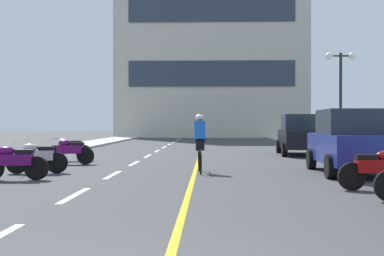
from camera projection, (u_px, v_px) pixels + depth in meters
The scene contains 25 objects.
ground_plane at pixel (196, 152), 25.01m from camera, with size 140.00×140.00×0.00m, color #38383A.
curb_left at pixel (68, 148), 28.25m from camera, with size 2.40×72.00×0.12m, color #A8A8A3.
curb_right at pixel (329, 148), 27.76m from camera, with size 2.40×72.00×0.12m, color #A8A8A3.
lane_dash_1 at pixel (75, 195), 10.08m from camera, with size 0.14×2.20×0.01m, color silver.
lane_dash_2 at pixel (113, 175), 14.08m from camera, with size 0.14×2.20×0.01m, color silver.
lane_dash_3 at pixel (134, 163), 18.08m from camera, with size 0.14×2.20×0.01m, color silver.
lane_dash_4 at pixel (148, 156), 22.08m from camera, with size 0.14×2.20×0.01m, color silver.
lane_dash_5 at pixel (157, 151), 26.07m from camera, with size 0.14×2.20×0.01m, color silver.
lane_dash_6 at pixel (164, 147), 30.07m from camera, with size 0.14×2.20×0.01m, color silver.
lane_dash_7 at pixel (169, 144), 34.07m from camera, with size 0.14×2.20×0.01m, color silver.
lane_dash_8 at pixel (174, 142), 38.07m from camera, with size 0.14×2.20×0.01m, color silver.
lane_dash_9 at pixel (177, 140), 42.06m from camera, with size 0.14×2.20×0.01m, color silver.
lane_dash_10 at pixel (180, 139), 46.06m from camera, with size 0.14×2.20×0.01m, color silver.
lane_dash_11 at pixel (182, 138), 50.06m from camera, with size 0.14×2.20×0.01m, color silver.
centre_line_yellow at pixel (202, 149), 28.00m from camera, with size 0.12×66.00×0.01m, color gold.
office_building at pixel (211, 36), 52.08m from camera, with size 19.04×6.57×20.66m.
street_lamp_mid at pixel (341, 78), 24.63m from camera, with size 1.46×0.36×4.75m.
parked_car_near at pixel (350, 141), 14.39m from camera, with size 2.00×4.24×1.82m.
parked_car_mid at pixel (301, 135), 22.90m from camera, with size 2.09×4.28×1.82m.
motorcycle_3 at pixel (377, 168), 10.84m from camera, with size 1.70×0.60×0.92m.
motorcycle_4 at pixel (14, 161), 12.72m from camera, with size 1.70×0.60×0.92m.
motorcycle_5 at pixel (37, 157), 14.40m from camera, with size 1.69×0.60×0.92m.
motorcycle_6 at pixel (70, 151), 17.65m from camera, with size 1.70×0.60×0.92m.
motorcycle_7 at pixel (69, 149), 19.18m from camera, with size 1.68×0.66×0.92m.
cyclist_rider at pixel (200, 142), 14.74m from camera, with size 0.42×1.77×1.71m.
Camera 1 is at (0.67, -3.98, 1.44)m, focal length 47.63 mm.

